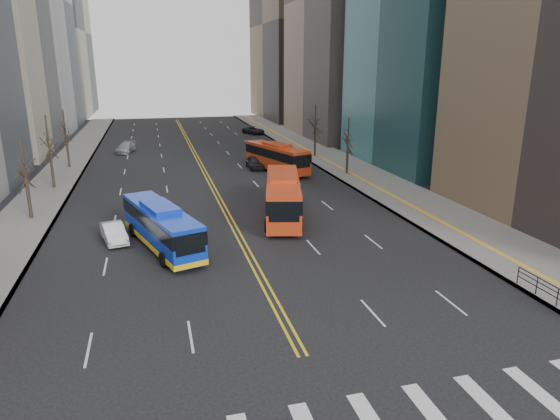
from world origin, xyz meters
The scene contains 12 objects.
sidewalk_right centered at (17.50, 45.00, 0.07)m, with size 7.00×130.00×0.15m, color gray.
sidewalk_left centered at (-16.50, 45.00, 0.07)m, with size 5.00×130.00×0.15m, color gray.
centerline centered at (0.00, 55.00, 0.01)m, with size 0.55×100.00×0.01m.
pedestrian_railing centered at (14.30, 6.00, 0.82)m, with size 0.06×6.06×1.02m.
street_trees centered at (-7.18, 34.55, 4.87)m, with size 35.20×47.20×7.60m.
blue_bus centered at (-5.62, 20.56, 1.66)m, with size 5.41×10.96×3.17m.
red_bus_near centered at (4.42, 25.40, 2.04)m, with size 5.37×11.89×3.66m.
red_bus_far centered at (8.46, 43.59, 1.90)m, with size 5.70×10.95×3.41m.
car_white centered at (-9.00, 22.73, 0.67)m, with size 1.42×4.08×1.35m, color white.
car_dark_mid centered at (6.29, 46.05, 0.77)m, with size 1.81×4.50×1.53m, color black.
car_silver centered at (-9.62, 61.98, 0.71)m, with size 2.00×4.92×1.43m, color #949499.
car_dark_far centered at (12.39, 77.02, 0.68)m, with size 2.26×4.90×1.36m, color black.
Camera 1 is at (-5.81, -13.49, 12.49)m, focal length 32.00 mm.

